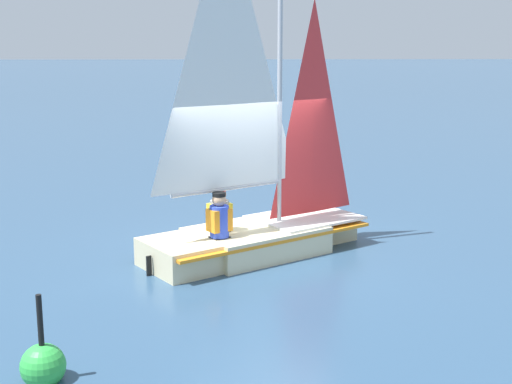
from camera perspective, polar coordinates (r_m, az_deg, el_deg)
ground_plane at (r=11.91m, az=-0.00°, el=-4.92°), size 260.00×260.00×0.00m
sailboat_main at (r=11.67m, az=-0.13°, el=-1.00°), size 3.93×3.30×5.65m
sailor_helm at (r=11.52m, az=-2.92°, el=-2.24°), size 0.43×0.42×1.16m
sailor_crew at (r=11.16m, az=-2.95°, el=-2.72°), size 0.43×0.42×1.16m
buoy_marker at (r=7.90m, az=-16.67°, el=-13.13°), size 0.47×0.47×1.02m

